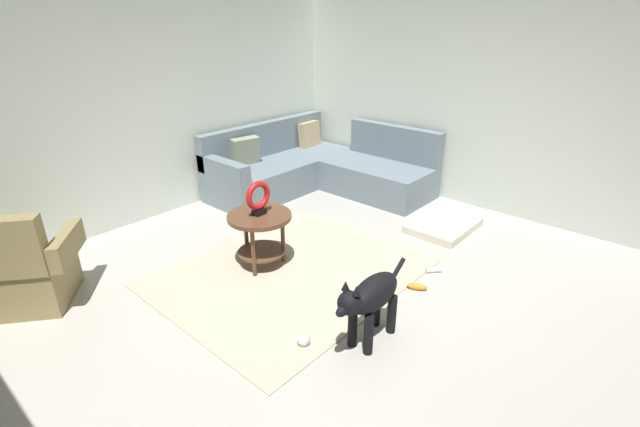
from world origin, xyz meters
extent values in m
cube|color=#B7B2A8|center=(0.00, 0.00, -0.05)|extent=(6.00, 6.00, 0.10)
cube|color=silver|center=(0.00, 2.94, 1.35)|extent=(6.00, 0.12, 2.70)
cube|color=silver|center=(2.94, 0.00, 1.35)|extent=(0.12, 6.00, 2.70)
cube|color=#BCAD93|center=(0.15, 0.70, 0.01)|extent=(2.30, 1.90, 0.01)
cube|color=slate|center=(1.73, 2.41, 0.21)|extent=(2.20, 0.85, 0.42)
cube|color=slate|center=(1.73, 2.76, 0.65)|extent=(2.20, 0.14, 0.46)
cube|color=slate|center=(2.41, 1.28, 0.21)|extent=(0.85, 1.40, 0.42)
cube|color=slate|center=(2.76, 1.28, 0.65)|extent=(0.14, 1.40, 0.46)
cube|color=slate|center=(0.71, 2.41, 0.53)|extent=(0.16, 0.85, 0.22)
cube|color=tan|center=(2.48, 2.61, 0.59)|extent=(0.39, 0.20, 0.39)
cube|color=gray|center=(1.23, 2.61, 0.59)|extent=(0.40, 0.22, 0.39)
cube|color=olive|center=(-1.61, 2.02, 0.20)|extent=(0.84, 0.84, 0.40)
cube|color=olive|center=(-1.76, 1.82, 0.64)|extent=(0.56, 0.48, 0.48)
cube|color=olive|center=(-1.33, 1.80, 0.51)|extent=(0.45, 0.53, 0.22)
cylinder|color=brown|center=(0.08, 1.03, 0.52)|extent=(0.60, 0.60, 0.04)
cylinder|color=brown|center=(0.08, 1.03, 0.15)|extent=(0.45, 0.45, 0.02)
cylinder|color=brown|center=(0.08, 1.24, 0.25)|extent=(0.04, 0.04, 0.50)
cylinder|color=brown|center=(-0.11, 0.92, 0.25)|extent=(0.04, 0.04, 0.50)
cylinder|color=brown|center=(0.27, 0.92, 0.25)|extent=(0.04, 0.04, 0.50)
cube|color=black|center=(0.08, 1.03, 0.57)|extent=(0.12, 0.08, 0.05)
torus|color=red|center=(0.08, 1.03, 0.73)|extent=(0.28, 0.06, 0.28)
cube|color=beige|center=(1.98, 0.08, 0.04)|extent=(0.80, 0.60, 0.09)
cylinder|color=black|center=(-0.25, -0.48, 0.16)|extent=(0.07, 0.07, 0.32)
cylinder|color=black|center=(-0.26, -0.34, 0.16)|extent=(0.07, 0.07, 0.32)
cylinder|color=black|center=(0.06, -0.47, 0.16)|extent=(0.07, 0.07, 0.32)
cylinder|color=black|center=(0.06, -0.33, 0.16)|extent=(0.07, 0.07, 0.32)
ellipsoid|color=black|center=(-0.10, -0.41, 0.40)|extent=(0.53, 0.23, 0.24)
sphere|color=black|center=(-0.40, -0.41, 0.48)|extent=(0.17, 0.17, 0.17)
ellipsoid|color=black|center=(-0.47, -0.42, 0.46)|extent=(0.12, 0.07, 0.07)
cone|color=black|center=(-0.39, -0.46, 0.59)|extent=(0.06, 0.06, 0.07)
cone|color=black|center=(-0.39, -0.37, 0.59)|extent=(0.06, 0.06, 0.07)
cylinder|color=black|center=(0.21, -0.40, 0.44)|extent=(0.20, 0.04, 0.16)
sphere|color=silver|center=(-0.50, -0.08, 0.05)|extent=(0.10, 0.10, 0.10)
cylinder|color=silver|center=(1.06, -0.30, 0.03)|extent=(0.15, 0.14, 0.05)
ellipsoid|color=orange|center=(0.70, -0.33, 0.03)|extent=(0.13, 0.19, 0.06)
camera|label=1|loc=(-2.38, -1.90, 2.22)|focal=24.99mm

